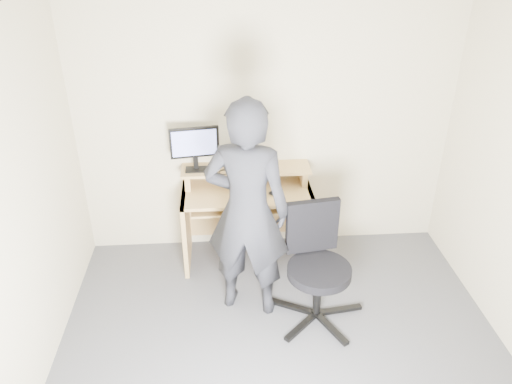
{
  "coord_description": "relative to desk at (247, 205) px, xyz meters",
  "views": [
    {
      "loc": [
        -0.41,
        -2.58,
        2.94
      ],
      "look_at": [
        -0.15,
        1.05,
        0.95
      ],
      "focal_mm": 35.0,
      "sensor_mm": 36.0,
      "label": 1
    }
  ],
  "objects": [
    {
      "name": "monitor",
      "position": [
        -0.46,
        0.05,
        0.61
      ],
      "size": [
        0.44,
        0.12,
        0.42
      ],
      "rotation": [
        0.0,
        0.0,
        0.14
      ],
      "color": "black",
      "rests_on": "desk"
    },
    {
      "name": "charger",
      "position": [
        -0.29,
        -0.03,
        0.38
      ],
      "size": [
        0.05,
        0.04,
        0.03
      ],
      "primitive_type": "cube",
      "rotation": [
        0.0,
        0.0,
        0.05
      ],
      "color": "black",
      "rests_on": "desk"
    },
    {
      "name": "travel_mug",
      "position": [
        -0.01,
        0.1,
        0.44
      ],
      "size": [
        0.08,
        0.08,
        0.16
      ],
      "primitive_type": "cylinder",
      "rotation": [
        0.0,
        0.0,
        0.17
      ],
      "color": "silver",
      "rests_on": "desk"
    },
    {
      "name": "headphones",
      "position": [
        -0.12,
        0.1,
        0.37
      ],
      "size": [
        0.19,
        0.19,
        0.06
      ],
      "primitive_type": "torus",
      "rotation": [
        0.26,
        0.0,
        0.28
      ],
      "color": "silver",
      "rests_on": "desk"
    },
    {
      "name": "office_chair",
      "position": [
        0.51,
        -0.9,
        -0.01
      ],
      "size": [
        0.77,
        0.77,
        0.98
      ],
      "rotation": [
        0.0,
        0.0,
        0.15
      ],
      "color": "black",
      "rests_on": "ground"
    },
    {
      "name": "external_drive",
      "position": [
        -0.07,
        0.1,
        0.46
      ],
      "size": [
        0.09,
        0.14,
        0.2
      ],
      "primitive_type": "cube",
      "rotation": [
        0.0,
        0.0,
        0.13
      ],
      "color": "black",
      "rests_on": "desk"
    },
    {
      "name": "person",
      "position": [
        -0.04,
        -0.76,
        0.39
      ],
      "size": [
        0.78,
        0.61,
        1.87
      ],
      "primitive_type": "imported",
      "rotation": [
        0.0,
        0.0,
        2.87
      ],
      "color": "black",
      "rests_on": "ground"
    },
    {
      "name": "ceiling",
      "position": [
        0.2,
        -1.53,
        1.95
      ],
      "size": [
        3.5,
        3.5,
        0.02
      ],
      "primitive_type": "cube",
      "color": "white",
      "rests_on": "back_wall"
    },
    {
      "name": "ground",
      "position": [
        0.2,
        -1.53,
        -0.55
      ],
      "size": [
        3.5,
        3.5,
        0.0
      ],
      "primitive_type": "plane",
      "color": "#4F4F54",
      "rests_on": "ground"
    },
    {
      "name": "smartphone",
      "position": [
        0.15,
        0.05,
        0.37
      ],
      "size": [
        0.09,
        0.14,
        0.01
      ],
      "primitive_type": "cube",
      "rotation": [
        0.0,
        0.0,
        -0.21
      ],
      "color": "black",
      "rests_on": "desk"
    },
    {
      "name": "keyboard",
      "position": [
        -0.09,
        -0.17,
        0.12
      ],
      "size": [
        0.49,
        0.33,
        0.03
      ],
      "primitive_type": "cube",
      "rotation": [
        0.0,
        0.0,
        -0.35
      ],
      "color": "black",
      "rests_on": "desk"
    },
    {
      "name": "back_wall",
      "position": [
        0.2,
        0.22,
        0.7
      ],
      "size": [
        3.5,
        0.02,
        2.5
      ],
      "primitive_type": "cube",
      "color": "beige",
      "rests_on": "ground"
    },
    {
      "name": "desk",
      "position": [
        0.0,
        0.0,
        0.0
      ],
      "size": [
        1.2,
        0.6,
        0.91
      ],
      "color": "tan",
      "rests_on": "ground"
    },
    {
      "name": "mouse",
      "position": [
        0.24,
        -0.18,
        0.22
      ],
      "size": [
        0.11,
        0.08,
        0.04
      ],
      "primitive_type": "ellipsoid",
      "rotation": [
        0.0,
        0.0,
        0.16
      ],
      "color": "black",
      "rests_on": "desk"
    }
  ]
}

